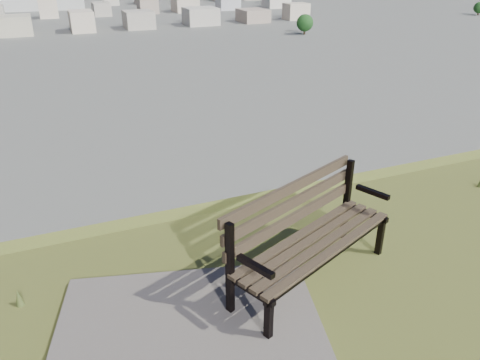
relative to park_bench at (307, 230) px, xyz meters
name	(u,v)px	position (x,y,z in m)	size (l,w,h in m)	color
park_bench	(307,230)	(0.00, 0.00, 0.00)	(2.09, 1.37, 1.05)	#3F3224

